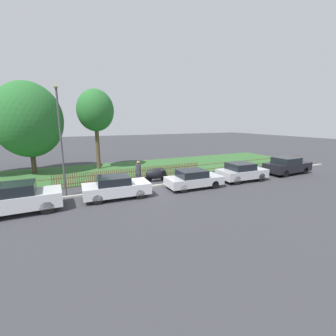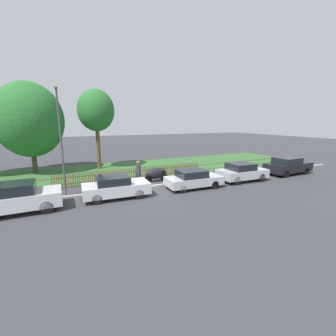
{
  "view_description": "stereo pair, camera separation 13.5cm",
  "coord_description": "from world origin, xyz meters",
  "px_view_note": "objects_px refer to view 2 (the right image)",
  "views": [
    {
      "loc": [
        -4.86,
        -14.23,
        4.57
      ],
      "look_at": [
        2.2,
        0.82,
        1.1
      ],
      "focal_mm": 24.0,
      "sensor_mm": 36.0,
      "label": 1
    },
    {
      "loc": [
        -4.74,
        -14.28,
        4.57
      ],
      "look_at": [
        2.2,
        0.82,
        1.1
      ],
      "focal_mm": 24.0,
      "sensor_mm": 36.0,
      "label": 2
    }
  ],
  "objects_px": {
    "parked_car_black_saloon": "(116,187)",
    "tree_behind_motorcycle": "(29,120)",
    "parked_car_red_compact": "(242,172)",
    "pedestrian_near_fence": "(138,172)",
    "street_lamp": "(60,130)",
    "parked_car_silver_hatchback": "(19,198)",
    "parked_car_white_van": "(288,166)",
    "tree_mid_park": "(96,111)",
    "covered_motorcycle": "(157,173)",
    "parked_car_navy_estate": "(193,179)"
  },
  "relations": [
    {
      "from": "parked_car_red_compact",
      "to": "covered_motorcycle",
      "type": "height_order",
      "value": "parked_car_red_compact"
    },
    {
      "from": "tree_behind_motorcycle",
      "to": "tree_mid_park",
      "type": "distance_m",
      "value": 5.62
    },
    {
      "from": "street_lamp",
      "to": "parked_car_white_van",
      "type": "bearing_deg",
      "value": -4.73
    },
    {
      "from": "parked_car_red_compact",
      "to": "street_lamp",
      "type": "xyz_separation_m",
      "value": [
        -12.52,
        1.58,
        3.33
      ]
    },
    {
      "from": "street_lamp",
      "to": "pedestrian_near_fence",
      "type": "bearing_deg",
      "value": 5.01
    },
    {
      "from": "parked_car_red_compact",
      "to": "tree_behind_motorcycle",
      "type": "bearing_deg",
      "value": 148.47
    },
    {
      "from": "tree_behind_motorcycle",
      "to": "tree_mid_park",
      "type": "xyz_separation_m",
      "value": [
        5.54,
        -0.42,
        0.85
      ]
    },
    {
      "from": "parked_car_silver_hatchback",
      "to": "parked_car_black_saloon",
      "type": "relative_size",
      "value": 0.98
    },
    {
      "from": "parked_car_black_saloon",
      "to": "tree_behind_motorcycle",
      "type": "bearing_deg",
      "value": 120.25
    },
    {
      "from": "parked_car_red_compact",
      "to": "tree_behind_motorcycle",
      "type": "relative_size",
      "value": 0.48
    },
    {
      "from": "parked_car_silver_hatchback",
      "to": "tree_behind_motorcycle",
      "type": "distance_m",
      "value": 10.72
    },
    {
      "from": "pedestrian_near_fence",
      "to": "street_lamp",
      "type": "relative_size",
      "value": 0.28
    },
    {
      "from": "parked_car_navy_estate",
      "to": "street_lamp",
      "type": "bearing_deg",
      "value": 170.47
    },
    {
      "from": "parked_car_black_saloon",
      "to": "tree_mid_park",
      "type": "distance_m",
      "value": 10.53
    },
    {
      "from": "parked_car_red_compact",
      "to": "parked_car_black_saloon",
      "type": "bearing_deg",
      "value": -178.81
    },
    {
      "from": "tree_mid_park",
      "to": "tree_behind_motorcycle",
      "type": "bearing_deg",
      "value": 175.67
    },
    {
      "from": "parked_car_black_saloon",
      "to": "covered_motorcycle",
      "type": "bearing_deg",
      "value": 35.81
    },
    {
      "from": "parked_car_navy_estate",
      "to": "parked_car_white_van",
      "type": "bearing_deg",
      "value": 3.12
    },
    {
      "from": "parked_car_silver_hatchback",
      "to": "tree_mid_park",
      "type": "height_order",
      "value": "tree_mid_park"
    },
    {
      "from": "pedestrian_near_fence",
      "to": "covered_motorcycle",
      "type": "bearing_deg",
      "value": -124.62
    },
    {
      "from": "parked_car_white_van",
      "to": "pedestrian_near_fence",
      "type": "height_order",
      "value": "pedestrian_near_fence"
    },
    {
      "from": "tree_mid_park",
      "to": "street_lamp",
      "type": "relative_size",
      "value": 1.14
    },
    {
      "from": "covered_motorcycle",
      "to": "parked_car_navy_estate",
      "type": "bearing_deg",
      "value": -55.67
    },
    {
      "from": "pedestrian_near_fence",
      "to": "street_lamp",
      "type": "bearing_deg",
      "value": 41.37
    },
    {
      "from": "parked_car_white_van",
      "to": "tree_mid_park",
      "type": "distance_m",
      "value": 18.1
    },
    {
      "from": "parked_car_black_saloon",
      "to": "parked_car_navy_estate",
      "type": "distance_m",
      "value": 5.34
    },
    {
      "from": "parked_car_silver_hatchback",
      "to": "pedestrian_near_fence",
      "type": "relative_size",
      "value": 2.13
    },
    {
      "from": "parked_car_silver_hatchback",
      "to": "street_lamp",
      "type": "bearing_deg",
      "value": 35.97
    },
    {
      "from": "parked_car_navy_estate",
      "to": "pedestrian_near_fence",
      "type": "bearing_deg",
      "value": 149.86
    },
    {
      "from": "parked_car_navy_estate",
      "to": "parked_car_white_van",
      "type": "xyz_separation_m",
      "value": [
        9.74,
        0.18,
        0.1
      ]
    },
    {
      "from": "parked_car_white_van",
      "to": "tree_mid_park",
      "type": "xyz_separation_m",
      "value": [
        -14.73,
        9.37,
        4.77
      ]
    },
    {
      "from": "parked_car_black_saloon",
      "to": "parked_car_navy_estate",
      "type": "bearing_deg",
      "value": 0.01
    },
    {
      "from": "parked_car_red_compact",
      "to": "covered_motorcycle",
      "type": "distance_m",
      "value": 6.61
    },
    {
      "from": "parked_car_silver_hatchback",
      "to": "street_lamp",
      "type": "xyz_separation_m",
      "value": [
        2.17,
        1.67,
        3.27
      ]
    },
    {
      "from": "parked_car_red_compact",
      "to": "tree_mid_park",
      "type": "bearing_deg",
      "value": 136.76
    },
    {
      "from": "parked_car_white_van",
      "to": "covered_motorcycle",
      "type": "relative_size",
      "value": 2.35
    },
    {
      "from": "parked_car_silver_hatchback",
      "to": "street_lamp",
      "type": "height_order",
      "value": "street_lamp"
    },
    {
      "from": "parked_car_silver_hatchback",
      "to": "tree_behind_motorcycle",
      "type": "xyz_separation_m",
      "value": [
        -0.25,
        9.98,
        3.89
      ]
    },
    {
      "from": "parked_car_navy_estate",
      "to": "parked_car_red_compact",
      "type": "height_order",
      "value": "parked_car_red_compact"
    },
    {
      "from": "street_lamp",
      "to": "tree_mid_park",
      "type": "bearing_deg",
      "value": 68.47
    },
    {
      "from": "parked_car_silver_hatchback",
      "to": "parked_car_white_van",
      "type": "xyz_separation_m",
      "value": [
        20.01,
        0.19,
        -0.03
      ]
    },
    {
      "from": "street_lamp",
      "to": "covered_motorcycle",
      "type": "bearing_deg",
      "value": 8.72
    },
    {
      "from": "parked_car_silver_hatchback",
      "to": "parked_car_white_van",
      "type": "distance_m",
      "value": 20.01
    },
    {
      "from": "parked_car_black_saloon",
      "to": "covered_motorcycle",
      "type": "xyz_separation_m",
      "value": [
        3.67,
        2.44,
        -0.05
      ]
    },
    {
      "from": "parked_car_navy_estate",
      "to": "parked_car_silver_hatchback",
      "type": "bearing_deg",
      "value": -177.89
    },
    {
      "from": "tree_mid_park",
      "to": "street_lamp",
      "type": "height_order",
      "value": "tree_mid_park"
    },
    {
      "from": "tree_behind_motorcycle",
      "to": "tree_mid_park",
      "type": "relative_size",
      "value": 1.05
    },
    {
      "from": "tree_behind_motorcycle",
      "to": "pedestrian_near_fence",
      "type": "bearing_deg",
      "value": -47.55
    },
    {
      "from": "parked_car_black_saloon",
      "to": "parked_car_red_compact",
      "type": "height_order",
      "value": "parked_car_red_compact"
    },
    {
      "from": "parked_car_white_van",
      "to": "tree_mid_park",
      "type": "height_order",
      "value": "tree_mid_park"
    }
  ]
}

